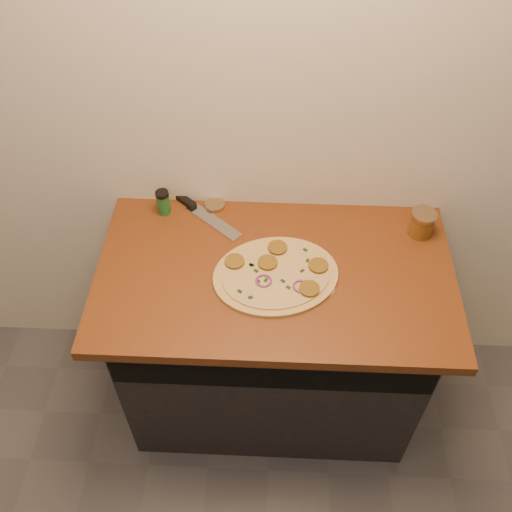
{
  "coord_description": "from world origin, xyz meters",
  "views": [
    {
      "loc": [
        -0.01,
        0.19,
        2.36
      ],
      "look_at": [
        -0.06,
        1.44,
        0.95
      ],
      "focal_mm": 40.0,
      "sensor_mm": 36.0,
      "label": 1
    }
  ],
  "objects_px": {
    "chefs_knife": "(196,209)",
    "salsa_jar": "(422,223)",
    "spice_shaker": "(163,202)",
    "pizza": "(276,274)"
  },
  "relations": [
    {
      "from": "chefs_knife",
      "to": "pizza",
      "type": "bearing_deg",
      "value": -45.28
    },
    {
      "from": "pizza",
      "to": "chefs_knife",
      "type": "bearing_deg",
      "value": 134.72
    },
    {
      "from": "pizza",
      "to": "chefs_knife",
      "type": "relative_size",
      "value": 1.66
    },
    {
      "from": "chefs_knife",
      "to": "salsa_jar",
      "type": "height_order",
      "value": "salsa_jar"
    },
    {
      "from": "spice_shaker",
      "to": "pizza",
      "type": "bearing_deg",
      "value": -34.78
    },
    {
      "from": "pizza",
      "to": "salsa_jar",
      "type": "distance_m",
      "value": 0.55
    },
    {
      "from": "pizza",
      "to": "spice_shaker",
      "type": "height_order",
      "value": "spice_shaker"
    },
    {
      "from": "chefs_knife",
      "to": "salsa_jar",
      "type": "bearing_deg",
      "value": -5.7
    },
    {
      "from": "salsa_jar",
      "to": "chefs_knife",
      "type": "bearing_deg",
      "value": 174.3
    },
    {
      "from": "pizza",
      "to": "salsa_jar",
      "type": "relative_size",
      "value": 5.13
    }
  ]
}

